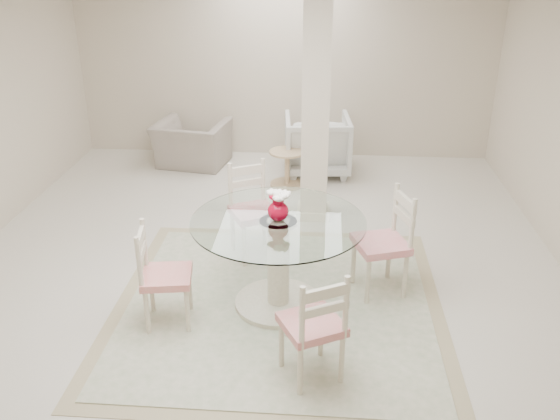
# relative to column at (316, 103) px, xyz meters

# --- Properties ---
(ground) EXTENTS (7.00, 7.00, 0.00)m
(ground) POSITION_rel_column_xyz_m (-0.50, -1.30, -1.35)
(ground) COLOR beige
(ground) RESTS_ON ground
(room_shell) EXTENTS (6.02, 7.02, 2.71)m
(room_shell) POSITION_rel_column_xyz_m (-0.50, -1.30, 0.51)
(room_shell) COLOR beige
(room_shell) RESTS_ON ground
(column) EXTENTS (0.30, 0.30, 2.70)m
(column) POSITION_rel_column_xyz_m (0.00, 0.00, 0.00)
(column) COLOR beige
(column) RESTS_ON ground
(area_rug) EXTENTS (2.91, 2.91, 0.02)m
(area_rug) POSITION_rel_column_xyz_m (-0.26, -1.91, -1.34)
(area_rug) COLOR tan
(area_rug) RESTS_ON ground
(dining_table) EXTENTS (1.47, 1.47, 0.85)m
(dining_table) POSITION_rel_column_xyz_m (-0.26, -1.91, -0.92)
(dining_table) COLOR beige
(dining_table) RESTS_ON ground
(red_vase) EXTENTS (0.20, 0.19, 0.27)m
(red_vase) POSITION_rel_column_xyz_m (-0.26, -1.92, -0.36)
(red_vase) COLOR #AE0521
(red_vase) RESTS_ON dining_table
(dining_chair_east) EXTENTS (0.55, 0.55, 1.09)m
(dining_chair_east) POSITION_rel_column_xyz_m (0.70, -1.58, -0.78)
(dining_chair_east) COLOR beige
(dining_chair_east) RESTS_ON ground
(dining_chair_north) EXTENTS (0.58, 0.58, 1.07)m
(dining_chair_north) POSITION_rel_column_xyz_m (-0.61, -0.95, -0.79)
(dining_chair_north) COLOR beige
(dining_chair_north) RESTS_ON ground
(dining_chair_west) EXTENTS (0.46, 0.46, 1.00)m
(dining_chair_west) POSITION_rel_column_xyz_m (-1.22, -2.24, -0.82)
(dining_chair_west) COLOR beige
(dining_chair_west) RESTS_ON ground
(dining_chair_south) EXTENTS (0.55, 0.55, 1.02)m
(dining_chair_south) POSITION_rel_column_xyz_m (0.08, -2.87, -0.82)
(dining_chair_south) COLOR beige
(dining_chair_south) RESTS_ON ground
(recliner_taupe) EXTENTS (1.10, 1.00, 0.63)m
(recliner_taupe) POSITION_rel_column_xyz_m (-1.78, 1.60, -1.03)
(recliner_taupe) COLOR gray
(recliner_taupe) RESTS_ON ground
(armchair_white) EXTENTS (0.94, 0.97, 0.81)m
(armchair_white) POSITION_rel_column_xyz_m (0.01, 1.44, -0.94)
(armchair_white) COLOR silver
(armchair_white) RESTS_ON ground
(side_table) EXTENTS (0.46, 0.46, 0.48)m
(side_table) POSITION_rel_column_xyz_m (-0.37, 0.91, -1.13)
(side_table) COLOR #D3B181
(side_table) RESTS_ON ground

